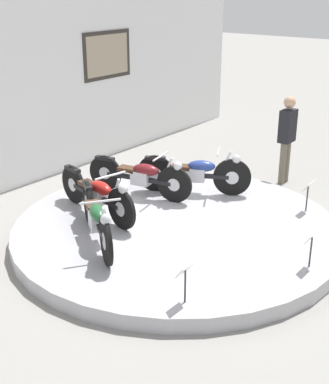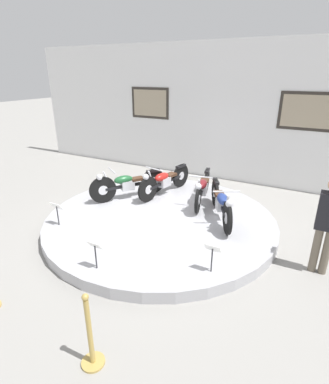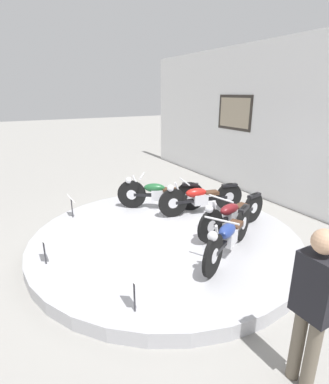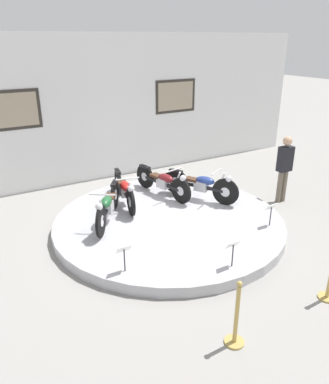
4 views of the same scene
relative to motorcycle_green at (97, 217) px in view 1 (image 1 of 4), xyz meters
name	(u,v)px [view 1 (image 1 of 4)]	position (x,y,z in m)	size (l,w,h in m)	color
ground_plane	(177,236)	(1.22, -0.50, -0.61)	(60.00, 60.00, 0.00)	gray
display_platform	(177,230)	(1.22, -0.50, -0.51)	(5.05, 5.05, 0.22)	#ADADB2
back_wall	(12,79)	(1.22, 3.27, 1.42)	(14.00, 0.22, 4.07)	white
motorcycle_green	(97,217)	(0.00, 0.00, 0.00)	(1.19, 1.69, 0.81)	black
motorcycle_red	(97,193)	(0.69, 0.67, -0.01)	(0.57, 1.97, 0.80)	black
motorcycle_maroon	(141,175)	(1.75, 0.67, -0.01)	(0.59, 1.95, 0.79)	black
motorcycle_blue	(196,172)	(2.44, 0.00, 0.00)	(1.02, 1.78, 0.81)	black
info_placard_front_left	(185,275)	(-0.46, -1.88, -0.03)	(0.26, 0.11, 0.51)	#333338
info_placard_front_centre	(312,241)	(1.22, -2.68, -0.03)	(0.26, 0.11, 0.51)	#333338
info_placard_front_right	(308,190)	(2.90, -1.88, -0.03)	(0.26, 0.11, 0.51)	#333338
visitor_standing	(287,135)	(4.43, -0.73, 0.36)	(0.36, 0.23, 1.71)	#6B6051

